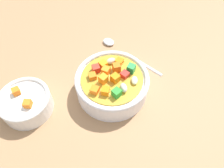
{
  "coord_description": "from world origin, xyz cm",
  "views": [
    {
      "loc": [
        -18.89,
        19.18,
        40.43
      ],
      "look_at": [
        0.0,
        0.0,
        2.75
      ],
      "focal_mm": 33.12,
      "sensor_mm": 36.0,
      "label": 1
    }
  ],
  "objects": [
    {
      "name": "soup_bowl_main",
      "position": [
        0.0,
        -0.01,
        2.98
      ],
      "size": [
        16.24,
        16.24,
        6.86
      ],
      "color": "white",
      "rests_on": "ground_plane"
    },
    {
      "name": "ground_plane",
      "position": [
        0.0,
        0.0,
        -1.0
      ],
      "size": [
        140.0,
        140.0,
        2.0
      ],
      "primitive_type": "cube",
      "color": "#9E754F"
    },
    {
      "name": "spoon",
      "position": [
        6.81,
        -11.09,
        0.47
      ],
      "size": [
        19.11,
        2.98,
        1.07
      ],
      "rotation": [
        0.0,
        0.0,
        6.35
      ],
      "color": "silver",
      "rests_on": "ground_plane"
    },
    {
      "name": "side_bowl_small",
      "position": [
        9.85,
        16.18,
        2.38
      ],
      "size": [
        10.95,
        10.95,
        5.37
      ],
      "color": "white",
      "rests_on": "ground_plane"
    }
  ]
}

